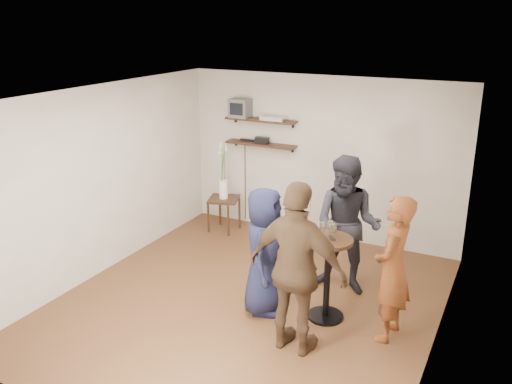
# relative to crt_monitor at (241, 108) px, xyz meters

# --- Properties ---
(room) EXTENTS (4.58, 5.08, 2.68)m
(room) POSITION_rel_crt_monitor_xyz_m (1.37, -2.38, -0.72)
(room) COLOR #4E3019
(room) RESTS_ON ground
(shelf_upper) EXTENTS (1.20, 0.25, 0.04)m
(shelf_upper) POSITION_rel_crt_monitor_xyz_m (0.37, 0.00, -0.17)
(shelf_upper) COLOR black
(shelf_upper) RESTS_ON room
(shelf_lower) EXTENTS (1.20, 0.25, 0.04)m
(shelf_lower) POSITION_rel_crt_monitor_xyz_m (0.37, 0.00, -0.57)
(shelf_lower) COLOR black
(shelf_lower) RESTS_ON room
(crt_monitor) EXTENTS (0.32, 0.30, 0.30)m
(crt_monitor) POSITION_rel_crt_monitor_xyz_m (0.00, 0.00, 0.00)
(crt_monitor) COLOR #59595B
(crt_monitor) RESTS_ON shelf_upper
(dvd_deck) EXTENTS (0.40, 0.24, 0.06)m
(dvd_deck) POSITION_rel_crt_monitor_xyz_m (0.60, 0.00, -0.12)
(dvd_deck) COLOR silver
(dvd_deck) RESTS_ON shelf_upper
(radio) EXTENTS (0.22, 0.10, 0.10)m
(radio) POSITION_rel_crt_monitor_xyz_m (0.39, 0.00, -0.50)
(radio) COLOR black
(radio) RESTS_ON shelf_lower
(power_strip) EXTENTS (0.30, 0.05, 0.03)m
(power_strip) POSITION_rel_crt_monitor_xyz_m (0.12, 0.05, -0.54)
(power_strip) COLOR black
(power_strip) RESTS_ON shelf_lower
(side_table) EXTENTS (0.60, 0.60, 0.57)m
(side_table) POSITION_rel_crt_monitor_xyz_m (-0.11, -0.41, -1.54)
(side_table) COLOR black
(side_table) RESTS_ON room
(vase_lilies) EXTENTS (0.20, 0.20, 1.00)m
(vase_lilies) POSITION_rel_crt_monitor_xyz_m (-0.11, -0.41, -1.13)
(vase_lilies) COLOR white
(vase_lilies) RESTS_ON side_table
(drinks_table) EXTENTS (0.56, 0.56, 1.03)m
(drinks_table) POSITION_rel_crt_monitor_xyz_m (2.36, -2.26, -1.36)
(drinks_table) COLOR black
(drinks_table) RESTS_ON room
(wine_glass_fl) EXTENTS (0.07, 0.07, 0.20)m
(wine_glass_fl) POSITION_rel_crt_monitor_xyz_m (2.29, -2.30, -0.86)
(wine_glass_fl) COLOR silver
(wine_glass_fl) RESTS_ON drinks_table
(wine_glass_fr) EXTENTS (0.07, 0.07, 0.20)m
(wine_glass_fr) POSITION_rel_crt_monitor_xyz_m (2.43, -2.29, -0.85)
(wine_glass_fr) COLOR silver
(wine_glass_fr) RESTS_ON drinks_table
(wine_glass_bl) EXTENTS (0.06, 0.06, 0.19)m
(wine_glass_bl) POSITION_rel_crt_monitor_xyz_m (2.35, -2.19, -0.86)
(wine_glass_bl) COLOR silver
(wine_glass_bl) RESTS_ON drinks_table
(wine_glass_br) EXTENTS (0.06, 0.06, 0.19)m
(wine_glass_br) POSITION_rel_crt_monitor_xyz_m (2.39, -2.26, -0.86)
(wine_glass_br) COLOR silver
(wine_glass_br) RESTS_ON drinks_table
(person_plaid) EXTENTS (0.44, 0.64, 1.67)m
(person_plaid) POSITION_rel_crt_monitor_xyz_m (3.12, -2.32, -1.18)
(person_plaid) COLOR #B31415
(person_plaid) RESTS_ON room
(person_dark) EXTENTS (0.90, 0.71, 1.82)m
(person_dark) POSITION_rel_crt_monitor_xyz_m (2.35, -1.50, -1.11)
(person_dark) COLOR black
(person_dark) RESTS_ON room
(person_navy) EXTENTS (0.66, 0.86, 1.57)m
(person_navy) POSITION_rel_crt_monitor_xyz_m (1.63, -2.43, -1.23)
(person_navy) COLOR #161932
(person_navy) RESTS_ON room
(person_brown) EXTENTS (1.15, 0.57, 1.90)m
(person_brown) POSITION_rel_crt_monitor_xyz_m (2.29, -3.02, -1.07)
(person_brown) COLOR #47311E
(person_brown) RESTS_ON room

